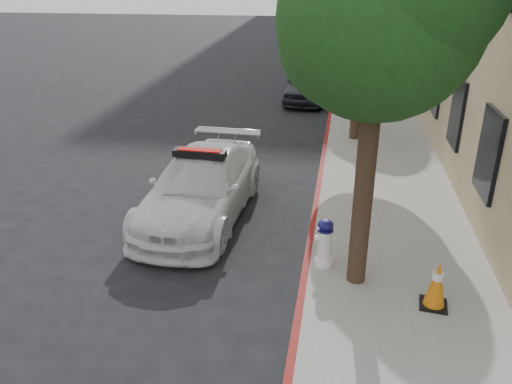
{
  "coord_description": "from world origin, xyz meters",
  "views": [
    {
      "loc": [
        2.49,
        -9.17,
        4.75
      ],
      "look_at": [
        0.99,
        -0.64,
        1.0
      ],
      "focal_mm": 35.0,
      "sensor_mm": 36.0,
      "label": 1
    }
  ],
  "objects_px": {
    "police_car": "(201,186)",
    "traffic_cone": "(437,284)",
    "parked_car_mid": "(309,85)",
    "fire_hydrant": "(325,243)",
    "parked_car_far": "(316,74)"
  },
  "relations": [
    {
      "from": "parked_car_mid",
      "to": "traffic_cone",
      "type": "relative_size",
      "value": 5.17
    },
    {
      "from": "fire_hydrant",
      "to": "traffic_cone",
      "type": "height_order",
      "value": "fire_hydrant"
    },
    {
      "from": "parked_car_mid",
      "to": "fire_hydrant",
      "type": "bearing_deg",
      "value": -79.53
    },
    {
      "from": "parked_car_far",
      "to": "police_car",
      "type": "bearing_deg",
      "value": -94.27
    },
    {
      "from": "police_car",
      "to": "fire_hydrant",
      "type": "bearing_deg",
      "value": -31.72
    },
    {
      "from": "police_car",
      "to": "parked_car_far",
      "type": "relative_size",
      "value": 1.18
    },
    {
      "from": "police_car",
      "to": "traffic_cone",
      "type": "xyz_separation_m",
      "value": [
        4.39,
        -2.71,
        -0.15
      ]
    },
    {
      "from": "fire_hydrant",
      "to": "traffic_cone",
      "type": "distance_m",
      "value": 1.94
    },
    {
      "from": "police_car",
      "to": "parked_car_far",
      "type": "distance_m",
      "value": 13.96
    },
    {
      "from": "parked_car_mid",
      "to": "traffic_cone",
      "type": "height_order",
      "value": "parked_car_mid"
    },
    {
      "from": "fire_hydrant",
      "to": "traffic_cone",
      "type": "bearing_deg",
      "value": -42.67
    },
    {
      "from": "parked_car_far",
      "to": "fire_hydrant",
      "type": "height_order",
      "value": "parked_car_far"
    },
    {
      "from": "police_car",
      "to": "parked_car_far",
      "type": "height_order",
      "value": "police_car"
    },
    {
      "from": "fire_hydrant",
      "to": "parked_car_mid",
      "type": "bearing_deg",
      "value": 81.17
    },
    {
      "from": "parked_car_far",
      "to": "fire_hydrant",
      "type": "bearing_deg",
      "value": -83.78
    }
  ]
}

